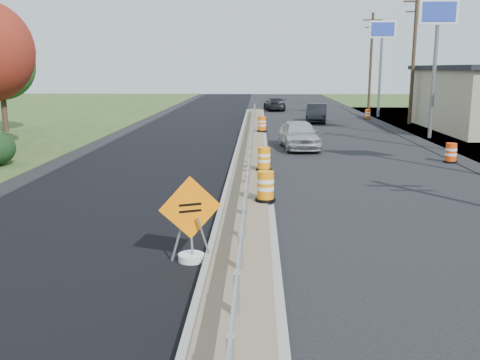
{
  "coord_description": "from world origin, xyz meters",
  "views": [
    {
      "loc": [
        0.32,
        -15.94,
        4.11
      ],
      "look_at": [
        -0.16,
        -1.67,
        1.1
      ],
      "focal_mm": 40.0,
      "sensor_mm": 36.0,
      "label": 1
    }
  ],
  "objects_px": {
    "barrel_shoulder_near": "(451,153)",
    "car_silver": "(299,134)",
    "barrel_median_mid": "(264,159)",
    "car_dark_far": "(275,104)",
    "car_dark_mid": "(317,113)",
    "barrel_shoulder_far": "(368,114)",
    "barrel_median_near": "(265,187)",
    "barrel_median_far": "(262,124)",
    "caution_sign": "(191,240)"
  },
  "relations": [
    {
      "from": "barrel_shoulder_near",
      "to": "car_dark_mid",
      "type": "xyz_separation_m",
      "value": [
        -4.03,
        17.69,
        0.28
      ]
    },
    {
      "from": "barrel_shoulder_far",
      "to": "car_silver",
      "type": "xyz_separation_m",
      "value": [
        -6.77,
        -16.36,
        0.36
      ]
    },
    {
      "from": "barrel_median_far",
      "to": "barrel_shoulder_near",
      "type": "xyz_separation_m",
      "value": [
        8.27,
        -9.46,
        -0.26
      ]
    },
    {
      "from": "barrel_median_mid",
      "to": "car_dark_mid",
      "type": "bearing_deg",
      "value": 78.6
    },
    {
      "from": "barrel_median_far",
      "to": "car_silver",
      "type": "height_order",
      "value": "car_silver"
    },
    {
      "from": "barrel_median_far",
      "to": "car_silver",
      "type": "bearing_deg",
      "value": -71.19
    },
    {
      "from": "car_dark_mid",
      "to": "barrel_shoulder_far",
      "type": "bearing_deg",
      "value": 38.38
    },
    {
      "from": "barrel_median_far",
      "to": "car_dark_mid",
      "type": "relative_size",
      "value": 0.22
    },
    {
      "from": "barrel_median_far",
      "to": "barrel_shoulder_near",
      "type": "distance_m",
      "value": 12.57
    },
    {
      "from": "barrel_shoulder_near",
      "to": "barrel_median_mid",
      "type": "bearing_deg",
      "value": -158.1
    },
    {
      "from": "barrel_shoulder_far",
      "to": "car_dark_mid",
      "type": "bearing_deg",
      "value": -149.48
    },
    {
      "from": "barrel_median_near",
      "to": "car_silver",
      "type": "height_order",
      "value": "car_silver"
    },
    {
      "from": "barrel_median_far",
      "to": "barrel_shoulder_far",
      "type": "bearing_deg",
      "value": 51.39
    },
    {
      "from": "barrel_shoulder_near",
      "to": "car_dark_far",
      "type": "relative_size",
      "value": 0.2
    },
    {
      "from": "barrel_median_mid",
      "to": "barrel_median_far",
      "type": "relative_size",
      "value": 0.96
    },
    {
      "from": "caution_sign",
      "to": "car_silver",
      "type": "relative_size",
      "value": 0.43
    },
    {
      "from": "barrel_median_mid",
      "to": "car_dark_mid",
      "type": "relative_size",
      "value": 0.21
    },
    {
      "from": "caution_sign",
      "to": "barrel_median_near",
      "type": "relative_size",
      "value": 2.1
    },
    {
      "from": "barrel_shoulder_far",
      "to": "caution_sign",
      "type": "bearing_deg",
      "value": -107.37
    },
    {
      "from": "car_silver",
      "to": "car_dark_far",
      "type": "bearing_deg",
      "value": 86.15
    },
    {
      "from": "car_dark_mid",
      "to": "car_silver",
      "type": "bearing_deg",
      "value": -91.85
    },
    {
      "from": "barrel_shoulder_far",
      "to": "car_dark_far",
      "type": "height_order",
      "value": "car_dark_far"
    },
    {
      "from": "caution_sign",
      "to": "barrel_shoulder_far",
      "type": "xyz_separation_m",
      "value": [
        10.3,
        32.94,
        -0.1
      ]
    },
    {
      "from": "barrel_median_near",
      "to": "car_dark_far",
      "type": "xyz_separation_m",
      "value": [
        1.35,
        37.31,
        -0.03
      ]
    },
    {
      "from": "barrel_median_far",
      "to": "car_dark_mid",
      "type": "xyz_separation_m",
      "value": [
        4.24,
        8.23,
        0.02
      ]
    },
    {
      "from": "barrel_median_far",
      "to": "caution_sign",
      "type": "bearing_deg",
      "value": -94.28
    },
    {
      "from": "caution_sign",
      "to": "car_silver",
      "type": "distance_m",
      "value": 16.95
    },
    {
      "from": "barrel_median_near",
      "to": "barrel_median_mid",
      "type": "xyz_separation_m",
      "value": [
        0.0,
        4.83,
        -0.01
      ]
    },
    {
      "from": "car_dark_mid",
      "to": "car_dark_far",
      "type": "bearing_deg",
      "value": 112.01
    },
    {
      "from": "barrel_median_far",
      "to": "barrel_shoulder_far",
      "type": "relative_size",
      "value": 1.15
    },
    {
      "from": "car_dark_far",
      "to": "caution_sign",
      "type": "bearing_deg",
      "value": 79.4
    },
    {
      "from": "barrel_median_near",
      "to": "barrel_shoulder_far",
      "type": "bearing_deg",
      "value": 73.09
    },
    {
      "from": "barrel_median_near",
      "to": "barrel_median_mid",
      "type": "relative_size",
      "value": 1.01
    },
    {
      "from": "barrel_median_mid",
      "to": "barrel_median_far",
      "type": "distance_m",
      "value": 12.79
    },
    {
      "from": "car_silver",
      "to": "barrel_median_mid",
      "type": "bearing_deg",
      "value": -109.63
    },
    {
      "from": "barrel_median_near",
      "to": "barrel_shoulder_far",
      "type": "distance_m",
      "value": 29.74
    },
    {
      "from": "caution_sign",
      "to": "barrel_median_mid",
      "type": "xyz_separation_m",
      "value": [
        1.65,
        9.31,
        0.18
      ]
    },
    {
      "from": "barrel_median_near",
      "to": "car_silver",
      "type": "distance_m",
      "value": 12.23
    },
    {
      "from": "barrel_median_mid",
      "to": "barrel_shoulder_near",
      "type": "relative_size",
      "value": 1.03
    },
    {
      "from": "barrel_shoulder_near",
      "to": "car_dark_mid",
      "type": "bearing_deg",
      "value": 102.84
    },
    {
      "from": "barrel_median_mid",
      "to": "car_silver",
      "type": "height_order",
      "value": "car_silver"
    },
    {
      "from": "barrel_median_near",
      "to": "car_silver",
      "type": "xyz_separation_m",
      "value": [
        1.88,
        12.09,
        0.08
      ]
    },
    {
      "from": "barrel_median_near",
      "to": "barrel_shoulder_near",
      "type": "xyz_separation_m",
      "value": [
        8.27,
        8.16,
        -0.25
      ]
    },
    {
      "from": "car_silver",
      "to": "barrel_shoulder_far",
      "type": "bearing_deg",
      "value": 62.47
    },
    {
      "from": "caution_sign",
      "to": "barrel_median_near",
      "type": "distance_m",
      "value": 4.78
    },
    {
      "from": "caution_sign",
      "to": "barrel_shoulder_far",
      "type": "distance_m",
      "value": 34.51
    },
    {
      "from": "car_silver",
      "to": "barrel_median_far",
      "type": "bearing_deg",
      "value": 103.74
    },
    {
      "from": "caution_sign",
      "to": "barrel_shoulder_near",
      "type": "bearing_deg",
      "value": 29.33
    },
    {
      "from": "barrel_shoulder_far",
      "to": "barrel_median_near",
      "type": "bearing_deg",
      "value": -106.91
    },
    {
      "from": "barrel_shoulder_near",
      "to": "car_silver",
      "type": "xyz_separation_m",
      "value": [
        -6.39,
        3.93,
        0.33
      ]
    }
  ]
}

